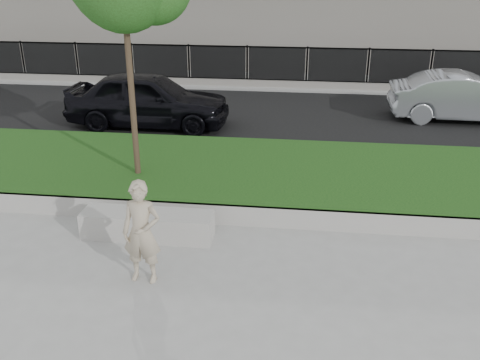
# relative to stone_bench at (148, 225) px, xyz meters

# --- Properties ---
(ground) EXTENTS (90.00, 90.00, 0.00)m
(ground) POSITION_rel_stone_bench_xyz_m (1.09, -0.40, -0.24)
(ground) COLOR gray
(ground) RESTS_ON ground
(grass_bank) EXTENTS (34.00, 4.00, 0.40)m
(grass_bank) POSITION_rel_stone_bench_xyz_m (1.09, 2.60, -0.04)
(grass_bank) COLOR black
(grass_bank) RESTS_ON ground
(grass_kerb) EXTENTS (34.00, 0.08, 0.40)m
(grass_kerb) POSITION_rel_stone_bench_xyz_m (1.09, 0.64, -0.04)
(grass_kerb) COLOR #9C9992
(grass_kerb) RESTS_ON ground
(street) EXTENTS (34.00, 7.00, 0.04)m
(street) POSITION_rel_stone_bench_xyz_m (1.09, 8.10, -0.22)
(street) COLOR black
(street) RESTS_ON ground
(far_pavement) EXTENTS (34.00, 3.00, 0.12)m
(far_pavement) POSITION_rel_stone_bench_xyz_m (1.09, 12.60, -0.18)
(far_pavement) COLOR gray
(far_pavement) RESTS_ON ground
(iron_fence) EXTENTS (32.00, 0.30, 1.50)m
(iron_fence) POSITION_rel_stone_bench_xyz_m (1.09, 11.60, 0.30)
(iron_fence) COLOR slate
(iron_fence) RESTS_ON far_pavement
(stone_bench) EXTENTS (2.34, 0.58, 0.48)m
(stone_bench) POSITION_rel_stone_bench_xyz_m (0.00, 0.00, 0.00)
(stone_bench) COLOR #9C9992
(stone_bench) RESTS_ON ground
(man) EXTENTS (0.62, 0.43, 1.65)m
(man) POSITION_rel_stone_bench_xyz_m (0.33, -1.33, 0.59)
(man) COLOR tan
(man) RESTS_ON ground
(book) EXTENTS (0.25, 0.21, 0.02)m
(book) POSITION_rel_stone_bench_xyz_m (-0.16, 0.11, 0.25)
(book) COLOR white
(book) RESTS_ON stone_bench
(car_dark) EXTENTS (4.71, 1.97, 1.59)m
(car_dark) POSITION_rel_stone_bench_xyz_m (-1.81, 6.45, 0.60)
(car_dark) COLOR black
(car_dark) RESTS_ON street
(car_silver) EXTENTS (4.33, 1.55, 1.42)m
(car_silver) POSITION_rel_stone_bench_xyz_m (7.40, 8.17, 0.51)
(car_silver) COLOR #969A9F
(car_silver) RESTS_ON street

